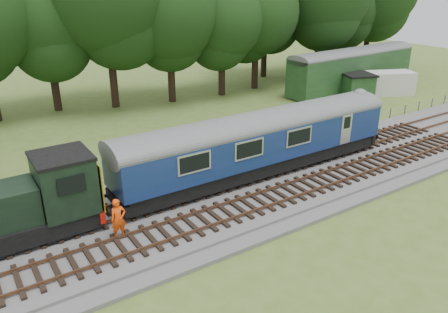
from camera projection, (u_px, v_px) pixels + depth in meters
ground at (253, 193)px, 24.76m from camera, size 120.00×120.00×0.00m
ballast at (253, 190)px, 24.69m from camera, size 70.00×7.00×0.35m
track_north at (239, 178)px, 25.68m from camera, size 67.20×2.40×0.21m
track_south at (271, 198)px, 23.37m from camera, size 67.20×2.40×0.21m
fence at (211, 166)px, 28.23m from camera, size 64.00×0.12×1.00m
tree_line at (115, 105)px, 41.73m from camera, size 70.00×8.00×18.00m
dmu_railcar at (260, 138)px, 25.59m from camera, size 18.05×2.86×3.88m
shunter_loco at (3, 213)px, 18.76m from camera, size 8.91×2.60×3.38m
worker at (118, 219)px, 19.57m from camera, size 0.71×0.47×1.94m
parked_coach at (353, 67)px, 46.55m from camera, size 17.06×3.85×4.33m
shed at (357, 85)px, 43.87m from camera, size 3.78×3.78×2.40m
caravan at (389, 83)px, 45.07m from camera, size 5.31×4.09×2.33m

